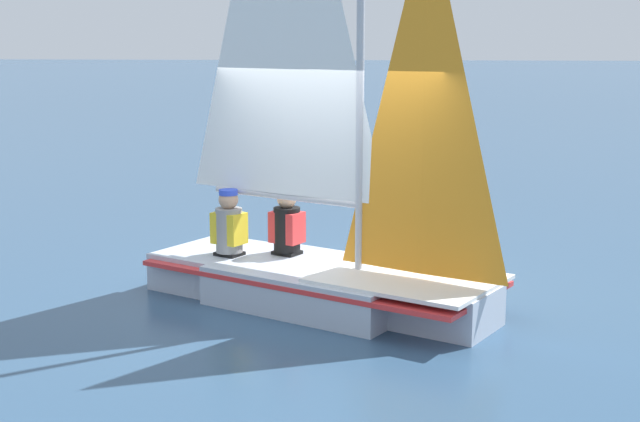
{
  "coord_description": "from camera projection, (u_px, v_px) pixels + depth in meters",
  "views": [
    {
      "loc": [
        -9.2,
        -1.05,
        2.78
      ],
      "look_at": [
        0.0,
        0.0,
        1.02
      ],
      "focal_mm": 50.0,
      "sensor_mm": 36.0,
      "label": 1
    }
  ],
  "objects": [
    {
      "name": "ground_plane",
      "position": [
        320.0,
        303.0,
        9.61
      ],
      "size": [
        260.0,
        260.0,
        0.0
      ],
      "primitive_type": "plane",
      "color": "#2D4C6B"
    },
    {
      "name": "sailor_helm",
      "position": [
        287.0,
        237.0,
        10.03
      ],
      "size": [
        0.4,
        0.42,
        1.16
      ],
      "rotation": [
        0.0,
        0.0,
        4.24
      ],
      "color": "black",
      "rests_on": "ground_plane"
    },
    {
      "name": "sailor_crew",
      "position": [
        229.0,
        237.0,
        9.98
      ],
      "size": [
        0.4,
        0.42,
        1.16
      ],
      "rotation": [
        0.0,
        0.0,
        4.24
      ],
      "color": "black",
      "rests_on": "ground_plane"
    },
    {
      "name": "sailboat_main",
      "position": [
        319.0,
        226.0,
        9.46
      ],
      "size": [
        3.05,
        4.05,
        5.95
      ],
      "rotation": [
        0.0,
        0.0,
        4.24
      ],
      "color": "#B2BCCC",
      "rests_on": "ground_plane"
    }
  ]
}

